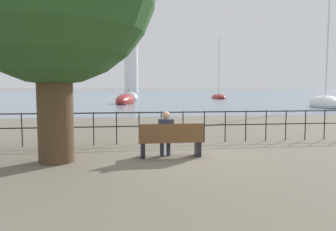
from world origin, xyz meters
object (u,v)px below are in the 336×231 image
park_bench (171,141)px  sailboat_4 (125,100)px  sailboat_1 (132,97)px  sailboat_2 (325,103)px  seated_person_left (166,132)px  harbor_lighthouse (131,67)px  sailboat_0 (219,97)px

park_bench → sailboat_4: size_ratio=0.13×
sailboat_1 → sailboat_2: sailboat_1 is taller
seated_person_left → sailboat_1: sailboat_1 is taller
seated_person_left → harbor_lighthouse: (2.63, 127.92, 9.63)m
seated_person_left → park_bench: bearing=-31.9°
park_bench → sailboat_0: 47.38m
park_bench → sailboat_1: sailboat_1 is taller
park_bench → seated_person_left: size_ratio=1.39×
sailboat_0 → sailboat_1: (-14.73, -5.45, 0.14)m
sailboat_0 → sailboat_4: sailboat_4 is taller
harbor_lighthouse → seated_person_left: bearing=-91.2°
sailboat_1 → harbor_lighthouse: 89.03m
sailboat_0 → sailboat_4: size_ratio=0.83×
sailboat_4 → park_bench: bearing=-79.1°
seated_person_left → sailboat_4: sailboat_4 is taller
sailboat_1 → sailboat_2: size_ratio=1.05×
sailboat_1 → harbor_lighthouse: size_ratio=0.55×
sailboat_1 → park_bench: bearing=-95.5°
sailboat_0 → sailboat_2: sailboat_2 is taller
seated_person_left → harbor_lighthouse: 128.31m
sailboat_0 → sailboat_1: sailboat_1 is taller
sailboat_1 → sailboat_4: 9.75m
sailboat_4 → harbor_lighthouse: harbor_lighthouse is taller
sailboat_4 → harbor_lighthouse: 98.70m
sailboat_1 → sailboat_2: 26.44m
harbor_lighthouse → sailboat_4: bearing=-92.0°
sailboat_2 → harbor_lighthouse: (-14.82, 108.50, 9.92)m
sailboat_1 → sailboat_2: bearing=-54.7°
seated_person_left → sailboat_0: bearing=71.6°
sailboat_0 → harbor_lighthouse: (-12.32, 83.00, 10.02)m
sailboat_4 → sailboat_0: bearing=53.0°
sailboat_2 → sailboat_4: (-18.23, 10.36, 0.00)m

